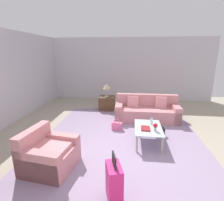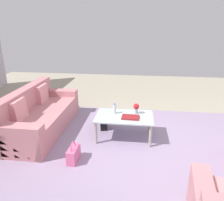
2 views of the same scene
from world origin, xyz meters
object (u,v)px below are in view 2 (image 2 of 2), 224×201
object	(u,v)px
coffee_table_book	(130,117)
flower_vase	(136,108)
coffee_table	(124,119)
handbag_black	(104,122)
couch	(38,117)
handbag_pink	(73,154)
water_bottle	(114,109)

from	to	relation	value
coffee_table_book	flower_vase	xyz separation A→B (m)	(-0.10, -0.23, 0.11)
coffee_table	flower_vase	size ratio (longest dim) A/B	5.30
coffee_table_book	handbag_black	size ratio (longest dim) A/B	0.89
couch	handbag_pink	size ratio (longest dim) A/B	6.19
couch	flower_vase	xyz separation A→B (m)	(-2.02, -0.05, 0.28)
coffee_table	handbag_black	bearing A→B (deg)	-37.81
handbag_black	flower_vase	bearing A→B (deg)	163.07
coffee_table	water_bottle	world-z (taller)	water_bottle
couch	water_bottle	world-z (taller)	couch
water_bottle	coffee_table_book	xyz separation A→B (m)	(-0.32, 0.18, -0.08)
flower_vase	coffee_table_book	bearing A→B (deg)	66.50
coffee_table_book	water_bottle	bearing A→B (deg)	-27.09
flower_vase	handbag_black	bearing A→B (deg)	-16.93
handbag_pink	handbag_black	size ratio (longest dim) A/B	1.00
coffee_table_book	handbag_black	distance (m)	0.80
handbag_pink	handbag_black	bearing A→B (deg)	-103.03
water_bottle	flower_vase	xyz separation A→B (m)	(-0.42, -0.05, 0.03)
coffee_table	water_bottle	distance (m)	0.27
couch	coffee_table_book	size ratio (longest dim) A/B	6.97
couch	handbag_black	xyz separation A→B (m)	(-1.33, -0.26, -0.17)
water_bottle	couch	bearing A→B (deg)	0.00
couch	handbag_black	distance (m)	1.37
handbag_black	water_bottle	bearing A→B (deg)	135.35
coffee_table	coffee_table_book	distance (m)	0.16
coffee_table	coffee_table_book	bearing A→B (deg)	146.31
coffee_table_book	handbag_pink	world-z (taller)	coffee_table_book
water_bottle	handbag_black	bearing A→B (deg)	-44.65
couch	flower_vase	size ratio (longest dim) A/B	10.82
couch	coffee_table	xyz separation A→B (m)	(-1.80, 0.10, 0.10)
coffee_table	couch	bearing A→B (deg)	-3.19
coffee_table_book	flower_vase	world-z (taller)	flower_vase
coffee_table_book	couch	bearing A→B (deg)	-3.10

